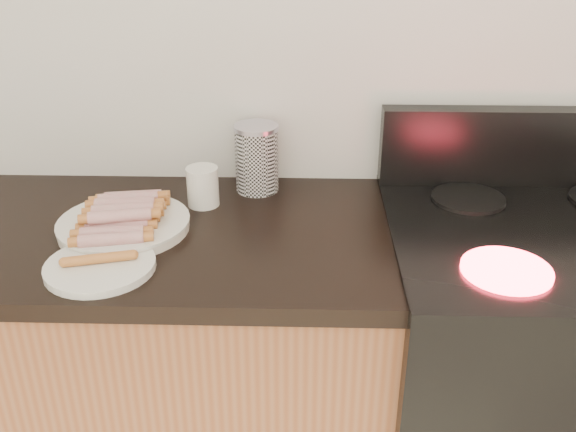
{
  "coord_description": "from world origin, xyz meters",
  "views": [
    {
      "loc": [
        0.21,
        0.4,
        1.58
      ],
      "look_at": [
        0.17,
        1.62,
        0.97
      ],
      "focal_mm": 40.0,
      "sensor_mm": 36.0,
      "label": 1
    }
  ],
  "objects_px": {
    "canister": "(257,158)",
    "mug": "(203,187)",
    "stove": "(528,391)",
    "side_plate": "(100,266)",
    "main_plate": "(124,226)"
  },
  "relations": [
    {
      "from": "side_plate",
      "to": "mug",
      "type": "bearing_deg",
      "value": 62.29
    },
    {
      "from": "main_plate",
      "to": "canister",
      "type": "height_order",
      "value": "canister"
    },
    {
      "from": "canister",
      "to": "side_plate",
      "type": "bearing_deg",
      "value": -125.47
    },
    {
      "from": "stove",
      "to": "side_plate",
      "type": "distance_m",
      "value": 1.1
    },
    {
      "from": "main_plate",
      "to": "side_plate",
      "type": "bearing_deg",
      "value": -91.33
    },
    {
      "from": "side_plate",
      "to": "main_plate",
      "type": "bearing_deg",
      "value": 88.67
    },
    {
      "from": "stove",
      "to": "canister",
      "type": "xyz_separation_m",
      "value": [
        -0.7,
        0.25,
        0.53
      ]
    },
    {
      "from": "main_plate",
      "to": "canister",
      "type": "relative_size",
      "value": 1.69
    },
    {
      "from": "main_plate",
      "to": "mug",
      "type": "height_order",
      "value": "mug"
    },
    {
      "from": "stove",
      "to": "mug",
      "type": "distance_m",
      "value": 0.97
    },
    {
      "from": "main_plate",
      "to": "mug",
      "type": "relative_size",
      "value": 3.03
    },
    {
      "from": "main_plate",
      "to": "side_plate",
      "type": "relative_size",
      "value": 1.32
    },
    {
      "from": "side_plate",
      "to": "mug",
      "type": "xyz_separation_m",
      "value": [
        0.17,
        0.32,
        0.04
      ]
    },
    {
      "from": "canister",
      "to": "mug",
      "type": "bearing_deg",
      "value": -143.24
    },
    {
      "from": "stove",
      "to": "side_plate",
      "type": "bearing_deg",
      "value": -170.53
    }
  ]
}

